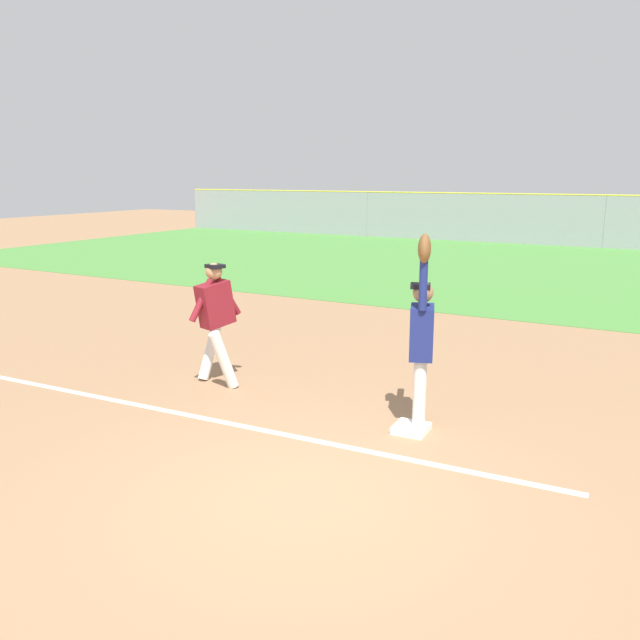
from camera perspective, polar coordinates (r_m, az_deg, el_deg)
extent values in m
plane|color=#936D4C|center=(6.22, -1.71, -15.14)|extent=(74.86, 74.86, 0.00)
cube|color=#478438|center=(21.18, 21.19, 3.90)|extent=(41.63, 15.28, 0.01)
cube|color=white|center=(9.17, -18.45, -6.45)|extent=(11.99, 0.60, 0.01)
cube|color=white|center=(7.68, 7.96, -9.35)|extent=(0.40, 0.40, 0.08)
cylinder|color=silver|center=(7.77, 8.69, -6.08)|extent=(0.19, 0.19, 0.85)
cylinder|color=silver|center=(7.58, 8.67, -6.56)|extent=(0.19, 0.19, 0.85)
cube|color=navy|center=(7.47, 8.86, -1.05)|extent=(0.39, 0.50, 0.60)
sphere|color=#8C6647|center=(7.38, 8.98, 2.38)|extent=(0.29, 0.29, 0.23)
cube|color=black|center=(7.37, 8.76, 2.96)|extent=(0.27, 0.26, 0.05)
cylinder|color=navy|center=(7.14, 9.00, 3.30)|extent=(0.12, 0.12, 0.62)
cylinder|color=navy|center=(7.63, 8.96, 1.52)|extent=(0.29, 0.61, 0.09)
ellipsoid|color=brown|center=(7.09, 9.10, 6.17)|extent=(0.23, 0.31, 0.32)
cylinder|color=white|center=(8.99, -8.39, -3.48)|extent=(0.27, 0.46, 0.85)
cylinder|color=white|center=(9.53, -9.54, -2.60)|extent=(0.27, 0.46, 0.85)
cube|color=maroon|center=(9.09, -9.14, 1.38)|extent=(0.41, 0.58, 0.66)
sphere|color=tan|center=(9.02, -9.24, 4.21)|extent=(0.29, 0.29, 0.23)
cube|color=black|center=(8.98, -9.14, 4.66)|extent=(0.27, 0.26, 0.05)
cylinder|color=maroon|center=(9.20, -8.02, 2.07)|extent=(0.21, 0.41, 0.58)
cylinder|color=maroon|center=(8.96, -10.31, 1.70)|extent=(0.21, 0.41, 0.58)
sphere|color=white|center=(7.06, 9.14, 5.34)|extent=(0.07, 0.07, 0.07)
cube|color=#93999E|center=(28.63, 23.59, 7.82)|extent=(41.63, 0.06, 2.06)
cylinder|color=yellow|center=(28.58, 23.78, 9.94)|extent=(41.63, 0.06, 0.06)
cylinder|color=gray|center=(37.03, -10.78, 9.49)|extent=(0.08, 0.08, 2.06)
cylinder|color=gray|center=(31.42, 4.18, 9.16)|extent=(0.08, 0.08, 2.06)
cylinder|color=gray|center=(28.63, 23.59, 7.82)|extent=(0.08, 0.08, 2.06)
cube|color=tan|center=(34.38, 6.55, 8.64)|extent=(4.46, 2.04, 0.55)
cube|color=#2D333D|center=(34.35, 6.57, 9.43)|extent=(2.26, 1.82, 0.40)
cylinder|color=black|center=(34.82, 9.36, 8.15)|extent=(0.61, 0.24, 0.60)
cylinder|color=black|center=(33.02, 8.32, 7.96)|extent=(0.61, 0.24, 0.60)
cylinder|color=black|center=(35.82, 4.90, 8.39)|extent=(0.61, 0.24, 0.60)
cylinder|color=black|center=(34.07, 3.66, 8.20)|extent=(0.61, 0.24, 0.60)
cube|color=#B21E1E|center=(33.56, 16.44, 8.12)|extent=(4.47, 2.06, 0.55)
cube|color=#2D333D|center=(33.53, 16.49, 8.93)|extent=(2.26, 1.83, 0.40)
cylinder|color=black|center=(34.17, 19.19, 7.55)|extent=(0.61, 0.24, 0.60)
cylinder|color=black|center=(32.32, 18.46, 7.35)|extent=(0.61, 0.24, 0.60)
cylinder|color=black|center=(34.89, 14.51, 7.93)|extent=(0.61, 0.24, 0.60)
cylinder|color=black|center=(33.08, 13.53, 7.75)|extent=(0.61, 0.24, 0.60)
cube|color=#23389E|center=(32.35, 25.17, 7.30)|extent=(4.51, 2.17, 0.55)
cube|color=#2D333D|center=(32.31, 25.24, 8.14)|extent=(2.31, 1.88, 0.40)
cylinder|color=black|center=(33.36, 22.65, 7.17)|extent=(0.61, 0.26, 0.60)
cylinder|color=black|center=(31.47, 22.44, 6.92)|extent=(0.61, 0.26, 0.60)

